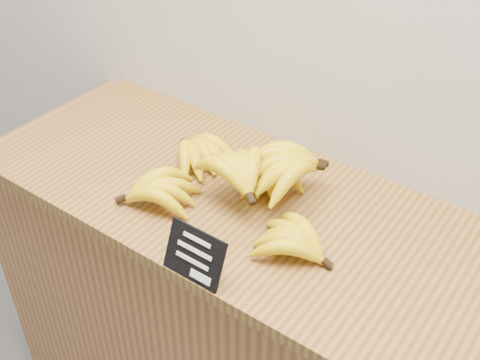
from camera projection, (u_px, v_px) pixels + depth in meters
name	position (u px, v px, depth m)	size (l,w,h in m)	color
counter	(251.00, 339.00, 1.63)	(1.45, 0.50, 0.90)	#986131
counter_top	(253.00, 207.00, 1.35)	(1.30, 0.54, 0.03)	olive
chalkboard_sign	(194.00, 255.00, 1.13)	(0.13, 0.01, 0.10)	black
banana_pile	(244.00, 178.00, 1.31)	(0.52, 0.37, 0.12)	yellow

